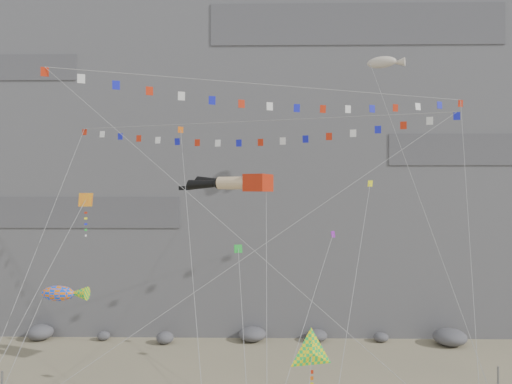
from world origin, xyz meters
TOP-DOWN VIEW (x-y plane):
  - cliff at (0.00, 32.00)m, footprint 80.00×28.00m
  - talus_boulders at (0.00, 17.00)m, footprint 60.00×3.00m
  - legs_kite at (-0.99, 5.52)m, footprint 6.87×16.70m
  - flag_banner_upper at (-0.03, 9.21)m, footprint 29.53×17.53m
  - flag_banner_lower at (2.48, 4.75)m, footprint 28.53×13.18m
  - harlequin_kite at (-10.67, 3.02)m, footprint 5.22×9.16m
  - fish_windsock at (-11.31, 0.21)m, footprint 4.54×4.67m
  - delta_kite at (3.59, -4.16)m, footprint 2.59×4.43m
  - blimp_windsock at (10.96, 12.08)m, footprint 5.45×15.86m
  - small_kite_a at (-4.85, 6.15)m, footprint 4.11×13.14m
  - small_kite_b at (6.04, 6.49)m, footprint 5.97×12.68m
  - small_kite_c at (-0.47, 1.53)m, footprint 1.82×10.48m
  - small_kite_d at (9.02, 7.84)m, footprint 5.72×14.37m

SIDE VIEW (x-z plane):
  - talus_boulders at x=0.00m, z-range 0.00..1.20m
  - delta_kite at x=3.59m, z-range 1.87..9.33m
  - fish_windsock at x=-11.31m, z-range 3.19..12.26m
  - small_kite_c at x=-0.47m, z-range 2.99..17.27m
  - small_kite_b at x=6.04m, z-range 2.05..19.08m
  - harlequin_kite at x=-10.67m, z-range 5.25..21.38m
  - small_kite_d at x=9.02m, z-range 3.83..24.47m
  - legs_kite at x=-0.99m, z-range 4.56..24.44m
  - small_kite_a at x=-4.85m, z-range 6.58..29.12m
  - flag_banner_upper at x=-0.03m, z-range 5.49..33.32m
  - flag_banner_lower at x=2.48m, z-range 8.80..33.57m
  - blimp_windsock at x=10.96m, z-range 10.23..39.14m
  - cliff at x=0.00m, z-range 0.00..50.00m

